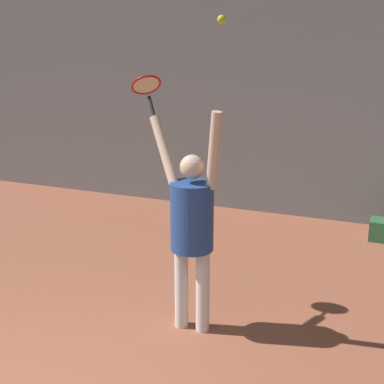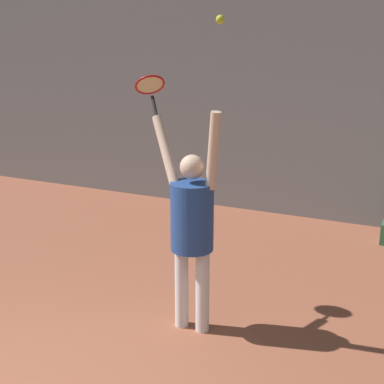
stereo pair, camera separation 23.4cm
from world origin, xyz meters
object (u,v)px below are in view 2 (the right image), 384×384
at_px(tennis_racket, 150,87).
at_px(water_bottle, 198,210).
at_px(tennis_ball, 220,19).
at_px(tennis_player, 192,222).

bearing_deg(tennis_racket, water_bottle, 104.62).
relative_size(tennis_racket, tennis_ball, 5.69).
relative_size(tennis_ball, water_bottle, 0.24).
bearing_deg(tennis_ball, water_bottle, 117.32).
height_order(tennis_racket, tennis_ball, tennis_ball).
bearing_deg(water_bottle, tennis_player, -66.42).
bearing_deg(tennis_racket, tennis_player, -32.98).
relative_size(tennis_player, water_bottle, 7.19).
height_order(tennis_player, tennis_ball, tennis_ball).
xyz_separation_m(tennis_player, water_bottle, (-1.33, 3.04, -0.94)).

